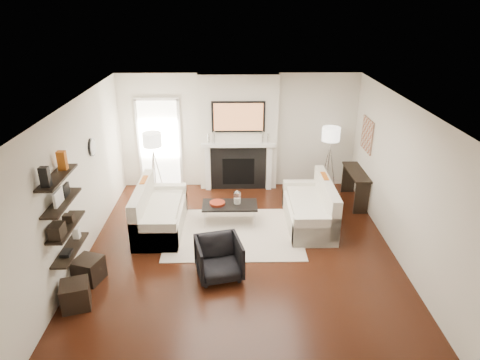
{
  "coord_description": "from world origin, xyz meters",
  "views": [
    {
      "loc": [
        -0.12,
        -6.61,
        4.26
      ],
      "look_at": [
        0.0,
        0.6,
        1.15
      ],
      "focal_mm": 32.0,
      "sensor_mm": 36.0,
      "label": 1
    }
  ],
  "objects_px": {
    "lamp_right_shade": "(331,134)",
    "ottoman_near": "(89,269)",
    "coffee_table": "(230,205)",
    "lamp_left_shade": "(152,140)",
    "armchair": "(219,257)",
    "loveseat_left_base": "(161,219)",
    "loveseat_right_base": "(308,215)"
  },
  "relations": [
    {
      "from": "loveseat_right_base",
      "to": "loveseat_left_base",
      "type": "bearing_deg",
      "value": -177.49
    },
    {
      "from": "armchair",
      "to": "lamp_left_shade",
      "type": "relative_size",
      "value": 1.82
    },
    {
      "from": "loveseat_left_base",
      "to": "coffee_table",
      "type": "height_order",
      "value": "same"
    },
    {
      "from": "loveseat_right_base",
      "to": "armchair",
      "type": "height_order",
      "value": "armchair"
    },
    {
      "from": "lamp_right_shade",
      "to": "ottoman_near",
      "type": "xyz_separation_m",
      "value": [
        -4.52,
        -3.25,
        -1.25
      ]
    },
    {
      "from": "loveseat_right_base",
      "to": "coffee_table",
      "type": "xyz_separation_m",
      "value": [
        -1.58,
        0.09,
        0.19
      ]
    },
    {
      "from": "loveseat_left_base",
      "to": "armchair",
      "type": "height_order",
      "value": "armchair"
    },
    {
      "from": "armchair",
      "to": "lamp_right_shade",
      "type": "xyz_separation_m",
      "value": [
        2.42,
        3.16,
        1.09
      ]
    },
    {
      "from": "loveseat_left_base",
      "to": "lamp_right_shade",
      "type": "relative_size",
      "value": 4.5
    },
    {
      "from": "lamp_right_shade",
      "to": "armchair",
      "type": "bearing_deg",
      "value": -127.37
    },
    {
      "from": "ottoman_near",
      "to": "loveseat_left_base",
      "type": "bearing_deg",
      "value": 61.09
    },
    {
      "from": "lamp_left_shade",
      "to": "ottoman_near",
      "type": "bearing_deg",
      "value": -101.99
    },
    {
      "from": "coffee_table",
      "to": "lamp_right_shade",
      "type": "relative_size",
      "value": 2.75
    },
    {
      "from": "loveseat_left_base",
      "to": "lamp_right_shade",
      "type": "bearing_deg",
      "value": 23.8
    },
    {
      "from": "armchair",
      "to": "lamp_right_shade",
      "type": "height_order",
      "value": "lamp_right_shade"
    },
    {
      "from": "loveseat_right_base",
      "to": "lamp_right_shade",
      "type": "bearing_deg",
      "value": 65.44
    },
    {
      "from": "armchair",
      "to": "loveseat_left_base",
      "type": "bearing_deg",
      "value": 113.62
    },
    {
      "from": "loveseat_right_base",
      "to": "lamp_right_shade",
      "type": "xyz_separation_m",
      "value": [
        0.67,
        1.46,
        1.24
      ]
    },
    {
      "from": "loveseat_right_base",
      "to": "lamp_right_shade",
      "type": "relative_size",
      "value": 4.5
    },
    {
      "from": "coffee_table",
      "to": "ottoman_near",
      "type": "relative_size",
      "value": 2.75
    },
    {
      "from": "coffee_table",
      "to": "lamp_right_shade",
      "type": "xyz_separation_m",
      "value": [
        2.25,
        1.37,
        1.05
      ]
    },
    {
      "from": "lamp_left_shade",
      "to": "armchair",
      "type": "bearing_deg",
      "value": -62.38
    },
    {
      "from": "armchair",
      "to": "lamp_right_shade",
      "type": "relative_size",
      "value": 1.82
    },
    {
      "from": "loveseat_left_base",
      "to": "armchair",
      "type": "xyz_separation_m",
      "value": [
        1.19,
        -1.57,
        0.15
      ]
    },
    {
      "from": "lamp_left_shade",
      "to": "ottoman_near",
      "type": "height_order",
      "value": "lamp_left_shade"
    },
    {
      "from": "coffee_table",
      "to": "lamp_left_shade",
      "type": "bearing_deg",
      "value": 147.69
    },
    {
      "from": "loveseat_right_base",
      "to": "lamp_left_shade",
      "type": "height_order",
      "value": "lamp_left_shade"
    },
    {
      "from": "armchair",
      "to": "lamp_left_shade",
      "type": "xyz_separation_m",
      "value": [
        -1.48,
        2.84,
        1.09
      ]
    },
    {
      "from": "loveseat_left_base",
      "to": "ottoman_near",
      "type": "relative_size",
      "value": 4.5
    },
    {
      "from": "coffee_table",
      "to": "ottoman_near",
      "type": "height_order",
      "value": "coffee_table"
    },
    {
      "from": "loveseat_right_base",
      "to": "lamp_right_shade",
      "type": "distance_m",
      "value": 2.03
    },
    {
      "from": "lamp_right_shade",
      "to": "ottoman_near",
      "type": "relative_size",
      "value": 1.0
    }
  ]
}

